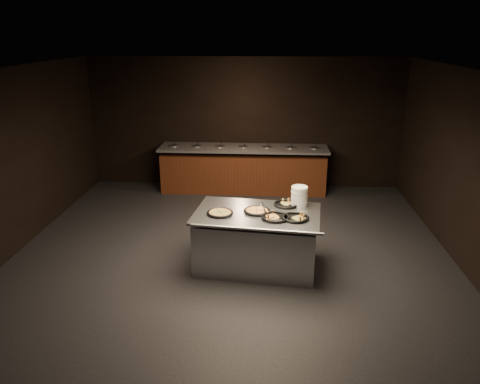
{
  "coord_description": "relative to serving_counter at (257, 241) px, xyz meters",
  "views": [
    {
      "loc": [
        0.57,
        -6.42,
        3.42
      ],
      "look_at": [
        0.13,
        0.3,
        1.09
      ],
      "focal_mm": 35.0,
      "sensor_mm": 36.0,
      "label": 1
    }
  ],
  "objects": [
    {
      "name": "room",
      "position": [
        -0.41,
        -0.0,
        1.03
      ],
      "size": [
        7.02,
        8.02,
        2.92
      ],
      "color": "black",
      "rests_on": "ground"
    },
    {
      "name": "salad_bar",
      "position": [
        -0.41,
        3.56,
        0.02
      ],
      "size": [
        3.7,
        0.83,
        1.18
      ],
      "color": "#5D2D15",
      "rests_on": "ground"
    },
    {
      "name": "serving_counter",
      "position": [
        0.0,
        0.0,
        0.0
      ],
      "size": [
        1.95,
        1.38,
        0.88
      ],
      "rotation": [
        0.0,
        0.0,
        -0.11
      ],
      "color": "silver",
      "rests_on": "ground"
    },
    {
      "name": "plate_stack",
      "position": [
        0.63,
        0.35,
        0.61
      ],
      "size": [
        0.25,
        0.25,
        0.3
      ],
      "primitive_type": "cylinder",
      "color": "white",
      "rests_on": "serving_counter"
    },
    {
      "name": "pan_veggie_whole",
      "position": [
        -0.54,
        -0.09,
        0.48
      ],
      "size": [
        0.39,
        0.39,
        0.04
      ],
      "rotation": [
        0.0,
        0.0,
        0.48
      ],
      "color": "black",
      "rests_on": "serving_counter"
    },
    {
      "name": "pan_cheese_whole",
      "position": [
        -0.01,
        0.02,
        0.48
      ],
      "size": [
        0.39,
        0.39,
        0.04
      ],
      "rotation": [
        0.0,
        0.0,
        0.0
      ],
      "color": "black",
      "rests_on": "serving_counter"
    },
    {
      "name": "pan_cheese_slices_a",
      "position": [
        0.43,
        0.33,
        0.48
      ],
      "size": [
        0.38,
        0.38,
        0.04
      ],
      "rotation": [
        0.0,
        0.0,
        1.15
      ],
      "color": "black",
      "rests_on": "serving_counter"
    },
    {
      "name": "pan_cheese_slices_b",
      "position": [
        0.27,
        -0.21,
        0.48
      ],
      "size": [
        0.41,
        0.41,
        0.04
      ],
      "rotation": [
        0.0,
        0.0,
        1.91
      ],
      "color": "black",
      "rests_on": "serving_counter"
    },
    {
      "name": "pan_veggie_slices",
      "position": [
        0.55,
        -0.21,
        0.48
      ],
      "size": [
        0.39,
        0.39,
        0.04
      ],
      "rotation": [
        0.0,
        0.0,
        -0.93
      ],
      "color": "black",
      "rests_on": "serving_counter"
    },
    {
      "name": "server_left",
      "position": [
        0.08,
        0.02,
        0.53
      ],
      "size": [
        0.16,
        0.31,
        0.16
      ],
      "rotation": [
        0.0,
        0.0,
        1.98
      ],
      "color": "silver",
      "rests_on": "serving_counter"
    },
    {
      "name": "server_right",
      "position": [
        0.18,
        -0.32,
        0.54
      ],
      "size": [
        0.33,
        0.11,
        0.16
      ],
      "rotation": [
        0.0,
        0.0,
        -0.16
      ],
      "color": "silver",
      "rests_on": "serving_counter"
    }
  ]
}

